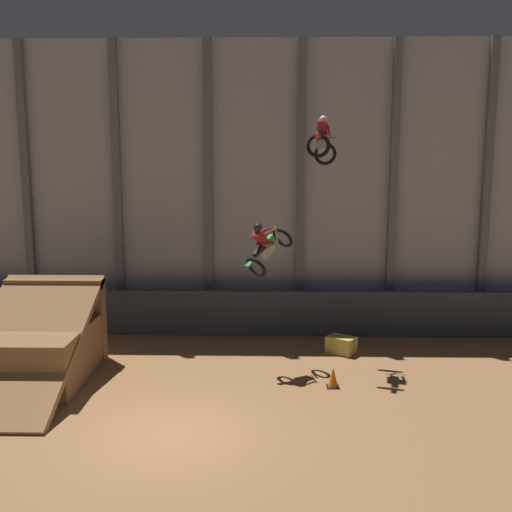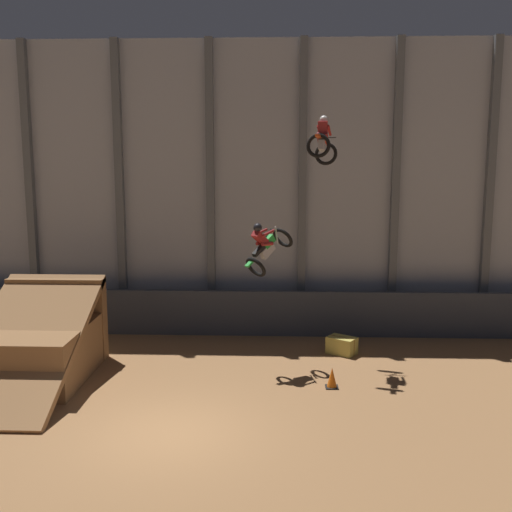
% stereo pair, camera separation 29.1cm
% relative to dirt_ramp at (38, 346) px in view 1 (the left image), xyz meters
% --- Properties ---
extents(ground_plane, '(60.00, 60.00, 0.00)m').
position_rel_dirt_ramp_xyz_m(ground_plane, '(4.50, -3.62, -0.94)').
color(ground_plane, '#996B42').
extents(arena_back_wall, '(32.00, 0.40, 10.61)m').
position_rel_dirt_ramp_xyz_m(arena_back_wall, '(4.50, 5.55, 4.36)').
color(arena_back_wall, '#A3A8B2').
rests_on(arena_back_wall, ground_plane).
extents(lower_barrier, '(31.36, 0.20, 1.64)m').
position_rel_dirt_ramp_xyz_m(lower_barrier, '(4.50, 4.34, -0.12)').
color(lower_barrier, '#383D47').
rests_on(lower_barrier, ground_plane).
extents(dirt_ramp, '(3.06, 5.65, 2.80)m').
position_rel_dirt_ramp_xyz_m(dirt_ramp, '(0.00, 0.00, 0.00)').
color(dirt_ramp, olive).
rests_on(dirt_ramp, ground_plane).
extents(rider_bike_left_air, '(1.68, 1.70, 1.70)m').
position_rel_dirt_ramp_xyz_m(rider_bike_left_air, '(6.66, 1.21, 2.78)').
color(rider_bike_left_air, black).
extents(rider_bike_right_air, '(1.10, 1.79, 1.56)m').
position_rel_dirt_ramp_xyz_m(rider_bike_right_air, '(8.37, 2.22, 5.90)').
color(rider_bike_right_air, black).
extents(traffic_cone_near_ramp, '(0.36, 0.36, 0.58)m').
position_rel_dirt_ramp_xyz_m(traffic_cone_near_ramp, '(8.55, -0.62, -0.66)').
color(traffic_cone_near_ramp, black).
rests_on(traffic_cone_near_ramp, ground_plane).
extents(hay_bale_trackside, '(1.08, 1.00, 0.57)m').
position_rel_dirt_ramp_xyz_m(hay_bale_trackside, '(9.12, 2.37, -0.66)').
color(hay_bale_trackside, '#CCB751').
rests_on(hay_bale_trackside, ground_plane).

